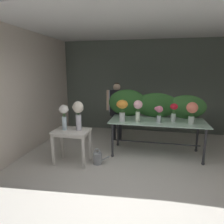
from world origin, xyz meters
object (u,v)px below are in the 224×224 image
Objects in this scene: vase_coral_lilies at (192,110)px; vase_rosy_peonies at (159,112)px; vase_crimson_dahlias at (174,111)px; vase_cream_lisianthus_tall at (78,113)px; florist at (117,106)px; vase_white_roses_tall at (64,114)px; side_table_white at (72,135)px; watering_can at (98,158)px; vase_sunset_ranunculus at (122,108)px; display_table_glass at (157,125)px; vase_blush_freesia at (138,109)px.

vase_rosy_peonies is (-0.68, -0.02, -0.07)m from vase_coral_lilies.
vase_cream_lisianthus_tall is (-1.94, -0.69, 0.03)m from vase_crimson_dahlias.
vase_white_roses_tall is at bearing -117.65° from florist.
side_table_white is 0.50m from vase_cream_lisianthus_tall.
florist reaches higher than vase_white_roses_tall.
vase_rosy_peonies reaches higher than side_table_white.
watering_can is at bearing 4.71° from vase_white_roses_tall.
vase_sunset_ranunculus is 1.25m from vase_white_roses_tall.
vase_white_roses_tall reaches higher than side_table_white.
vase_crimson_dahlias is (0.32, 0.11, 0.01)m from vase_rosy_peonies.
florist is 4.34× the size of vase_rosy_peonies.
display_table_glass is 4.40× the size of vase_blush_freesia.
vase_coral_lilies is 0.37m from vase_crimson_dahlias.
vase_cream_lisianthus_tall is at bearing -109.14° from florist.
vase_blush_freesia is at bearing 21.95° from vase_white_roses_tall.
vase_sunset_ranunculus is (0.30, -1.00, 0.14)m from florist.
vase_crimson_dahlias is at bearing 18.51° from vase_rosy_peonies.
vase_coral_lilies is 1.48m from vase_sunset_ranunculus.
vase_sunset_ranunculus is 0.92× the size of vase_white_roses_tall.
vase_crimson_dahlias is at bearing 23.83° from watering_can.
watering_can is (0.54, 0.06, -0.49)m from side_table_white.
florist is 1.64m from vase_crimson_dahlias.
vase_crimson_dahlias is at bearing 19.58° from vase_cream_lisianthus_tall.
vase_crimson_dahlias is (-0.36, 0.09, -0.06)m from vase_coral_lilies.
vase_cream_lisianthus_tall is (0.29, 0.05, 0.04)m from vase_white_roses_tall.
watering_can is at bearing 1.05° from vase_cream_lisianthus_tall.
vase_rosy_peonies is at bearing -178.45° from vase_coral_lilies.
vase_crimson_dahlias is 2.35m from vase_white_roses_tall.
vase_blush_freesia reaches higher than side_table_white.
vase_white_roses_tall is (-2.23, -0.74, -0.01)m from vase_crimson_dahlias.
vase_cream_lisianthus_tall is (-1.62, -0.58, 0.05)m from vase_rosy_peonies.
vase_coral_lilies is 2.37m from vase_cream_lisianthus_tall.
vase_sunset_ranunculus is 0.80m from vase_rosy_peonies.
vase_cream_lisianthus_tall reaches higher than watering_can.
florist is at bearing 152.97° from vase_coral_lilies.
vase_white_roses_tall is 1.50× the size of watering_can.
vase_cream_lisianthus_tall is at bearing -160.21° from vase_rosy_peonies.
vase_coral_lilies reaches higher than vase_rosy_peonies.
vase_blush_freesia reaches higher than vase_white_roses_tall.
vase_rosy_peonies is (0.02, -0.18, 0.34)m from display_table_glass.
side_table_white is 1.56× the size of vase_coral_lilies.
florist reaches higher than vase_rosy_peonies.
side_table_white is at bearing -150.22° from vase_sunset_ranunculus.
vase_blush_freesia reaches higher than vase_crimson_dahlias.
side_table_white reaches higher than watering_can.
watering_can is at bearing -145.54° from vase_blush_freesia.
vase_sunset_ranunculus is 1.00× the size of vase_blush_freesia.
vase_blush_freesia is (0.65, -0.97, 0.14)m from florist.
vase_crimson_dahlias is (1.11, 0.19, -0.07)m from vase_sunset_ranunculus.
vase_coral_lilies is at bearing 14.67° from vase_cream_lisianthus_tall.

